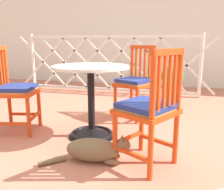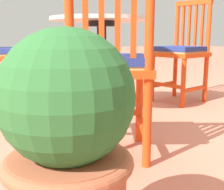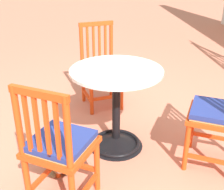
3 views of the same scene
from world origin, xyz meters
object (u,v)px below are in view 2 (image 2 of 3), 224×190
cafe_table (102,77)px  orange_chair_by_planter (6,55)px  orange_chair_tucked_in (109,67)px  orange_chair_near_fence (181,53)px  terracotta_planter (68,151)px  tabby_cat (55,93)px

cafe_table → orange_chair_by_planter: 0.78m
orange_chair_tucked_in → orange_chair_near_fence: (-1.15, -0.83, 0.00)m
cafe_table → orange_chair_tucked_in: bearing=67.2°
cafe_table → terracotta_planter: size_ratio=1.23×
orange_chair_near_fence → tabby_cat: (1.06, -0.42, -0.35)m
orange_chair_near_fence → terracotta_planter: (1.58, 1.47, -0.12)m
orange_chair_by_planter → terracotta_planter: bearing=86.0°
orange_chair_near_fence → tabby_cat: bearing=-21.7°
cafe_table → tabby_cat: bearing=-65.5°
orange_chair_near_fence → orange_chair_by_planter: size_ratio=1.00×
cafe_table → orange_chair_by_planter: orange_chair_by_planter is taller
orange_chair_near_fence → tabby_cat: size_ratio=1.29×
orange_chair_near_fence → terracotta_planter: bearing=42.9°
orange_chair_near_fence → cafe_table: bearing=5.1°
orange_chair_by_planter → orange_chair_tucked_in: bearing=104.5°
orange_chair_near_fence → tabby_cat: 1.19m
orange_chair_near_fence → tabby_cat: orange_chair_near_fence is taller
orange_chair_tucked_in → tabby_cat: (-0.09, -1.25, -0.35)m
orange_chair_tucked_in → orange_chair_by_planter: size_ratio=1.00×
orange_chair_tucked_in → orange_chair_near_fence: 1.42m
orange_chair_by_planter → cafe_table: bearing=145.0°
cafe_table → tabby_cat: cafe_table is taller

